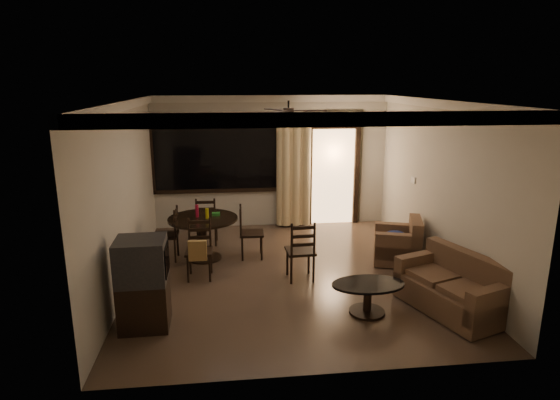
{
  "coord_description": "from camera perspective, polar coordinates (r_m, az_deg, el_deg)",
  "views": [
    {
      "loc": [
        -0.95,
        -7.11,
        3.09
      ],
      "look_at": [
        -0.11,
        0.2,
        1.21
      ],
      "focal_mm": 30.0,
      "sensor_mm": 36.0,
      "label": 1
    }
  ],
  "objects": [
    {
      "name": "ground",
      "position": [
        7.81,
        0.95,
        -8.96
      ],
      "size": [
        5.5,
        5.5,
        0.0
      ],
      "primitive_type": "plane",
      "color": "#7F6651",
      "rests_on": "ground"
    },
    {
      "name": "room_shell",
      "position": [
        9.1,
        3.27,
        6.37
      ],
      "size": [
        5.5,
        6.7,
        5.5
      ],
      "color": "beige",
      "rests_on": "ground"
    },
    {
      "name": "dining_table",
      "position": [
        8.35,
        -9.34,
        -3.19
      ],
      "size": [
        1.22,
        1.22,
        0.98
      ],
      "rotation": [
        0.0,
        0.0,
        -0.04
      ],
      "color": "black",
      "rests_on": "ground"
    },
    {
      "name": "dining_chair_west",
      "position": [
        8.54,
        -13.57,
        -5.27
      ],
      "size": [
        0.44,
        0.44,
        0.95
      ],
      "rotation": [
        0.0,
        0.0,
        -1.61
      ],
      "color": "black",
      "rests_on": "ground"
    },
    {
      "name": "dining_chair_east",
      "position": [
        8.42,
        -3.56,
        -5.16
      ],
      "size": [
        0.44,
        0.44,
        0.95
      ],
      "rotation": [
        0.0,
        0.0,
        1.53
      ],
      "color": "black",
      "rests_on": "ground"
    },
    {
      "name": "dining_chair_south",
      "position": [
        7.64,
        -9.78,
        -7.24
      ],
      "size": [
        0.44,
        0.49,
        0.95
      ],
      "rotation": [
        0.0,
        0.0,
        -0.04
      ],
      "color": "black",
      "rests_on": "ground"
    },
    {
      "name": "dining_chair_north",
      "position": [
        9.19,
        -8.87,
        -3.61
      ],
      "size": [
        0.44,
        0.44,
        0.95
      ],
      "rotation": [
        0.0,
        0.0,
        3.1
      ],
      "color": "black",
      "rests_on": "ground"
    },
    {
      "name": "tv_cabinet",
      "position": [
        6.26,
        -16.35,
        -9.73
      ],
      "size": [
        0.64,
        0.57,
        1.18
      ],
      "rotation": [
        0.0,
        0.0,
        0.02
      ],
      "color": "black",
      "rests_on": "ground"
    },
    {
      "name": "sofa",
      "position": [
        6.95,
        20.45,
        -10.13
      ],
      "size": [
        1.23,
        1.65,
        0.79
      ],
      "rotation": [
        0.0,
        0.0,
        0.34
      ],
      "color": "#472F21",
      "rests_on": "ground"
    },
    {
      "name": "armchair",
      "position": [
        8.44,
        14.42,
        -5.28
      ],
      "size": [
        0.97,
        0.97,
        0.77
      ],
      "rotation": [
        0.0,
        0.0,
        -0.31
      ],
      "color": "#472F21",
      "rests_on": "ground"
    },
    {
      "name": "coffee_table",
      "position": [
        6.57,
        10.65,
        -11.1
      ],
      "size": [
        1.0,
        0.6,
        0.44
      ],
      "rotation": [
        0.0,
        0.0,
        0.07
      ],
      "color": "black",
      "rests_on": "ground"
    },
    {
      "name": "side_chair",
      "position": [
        7.51,
        2.51,
        -7.52
      ],
      "size": [
        0.46,
        0.46,
        0.99
      ],
      "rotation": [
        0.0,
        0.0,
        3.19
      ],
      "color": "black",
      "rests_on": "ground"
    }
  ]
}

